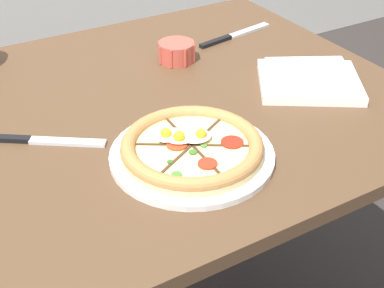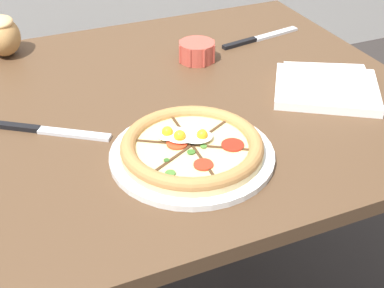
{
  "view_description": "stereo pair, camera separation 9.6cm",
  "coord_description": "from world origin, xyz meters",
  "px_view_note": "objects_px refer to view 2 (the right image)",
  "views": [
    {
      "loc": [
        -0.43,
        -0.9,
        1.32
      ],
      "look_at": [
        -0.03,
        -0.22,
        0.78
      ],
      "focal_mm": 50.0,
      "sensor_mm": 36.0,
      "label": 1
    },
    {
      "loc": [
        -0.34,
        -0.95,
        1.32
      ],
      "look_at": [
        -0.03,
        -0.22,
        0.78
      ],
      "focal_mm": 50.0,
      "sensor_mm": 36.0,
      "label": 2
    }
  ],
  "objects_px": {
    "ramekin_bowl": "(197,51)",
    "knife_main": "(47,130)",
    "napkin_folded": "(327,86)",
    "pizza": "(192,149)",
    "bread_piece_near": "(3,35)",
    "dining_table": "(165,143)",
    "knife_spare": "(260,38)"
  },
  "relations": [
    {
      "from": "ramekin_bowl",
      "to": "knife_main",
      "type": "bearing_deg",
      "value": -155.39
    },
    {
      "from": "ramekin_bowl",
      "to": "napkin_folded",
      "type": "bearing_deg",
      "value": -53.75
    },
    {
      "from": "knife_main",
      "to": "pizza",
      "type": "bearing_deg",
      "value": -5.3
    },
    {
      "from": "knife_main",
      "to": "bread_piece_near",
      "type": "bearing_deg",
      "value": 128.06
    },
    {
      "from": "dining_table",
      "to": "knife_main",
      "type": "height_order",
      "value": "knife_main"
    },
    {
      "from": "dining_table",
      "to": "pizza",
      "type": "xyz_separation_m",
      "value": [
        -0.03,
        -0.22,
        0.13
      ]
    },
    {
      "from": "ramekin_bowl",
      "to": "napkin_folded",
      "type": "xyz_separation_m",
      "value": [
        0.19,
        -0.26,
        -0.01
      ]
    },
    {
      "from": "dining_table",
      "to": "bread_piece_near",
      "type": "xyz_separation_m",
      "value": [
        -0.28,
        0.38,
        0.16
      ]
    },
    {
      "from": "ramekin_bowl",
      "to": "napkin_folded",
      "type": "height_order",
      "value": "ramekin_bowl"
    },
    {
      "from": "pizza",
      "to": "ramekin_bowl",
      "type": "xyz_separation_m",
      "value": [
        0.17,
        0.37,
        0.01
      ]
    },
    {
      "from": "ramekin_bowl",
      "to": "dining_table",
      "type": "bearing_deg",
      "value": -133.34
    },
    {
      "from": "knife_spare",
      "to": "napkin_folded",
      "type": "bearing_deg",
      "value": -102.1
    },
    {
      "from": "dining_table",
      "to": "napkin_folded",
      "type": "distance_m",
      "value": 0.38
    },
    {
      "from": "ramekin_bowl",
      "to": "knife_spare",
      "type": "height_order",
      "value": "ramekin_bowl"
    },
    {
      "from": "napkin_folded",
      "to": "knife_main",
      "type": "relative_size",
      "value": 1.32
    },
    {
      "from": "dining_table",
      "to": "knife_spare",
      "type": "relative_size",
      "value": 4.53
    },
    {
      "from": "ramekin_bowl",
      "to": "knife_main",
      "type": "xyz_separation_m",
      "value": [
        -0.4,
        -0.18,
        -0.02
      ]
    },
    {
      "from": "pizza",
      "to": "napkin_folded",
      "type": "relative_size",
      "value": 1.05
    },
    {
      "from": "knife_main",
      "to": "knife_spare",
      "type": "height_order",
      "value": "same"
    },
    {
      "from": "dining_table",
      "to": "pizza",
      "type": "distance_m",
      "value": 0.26
    },
    {
      "from": "bread_piece_near",
      "to": "dining_table",
      "type": "bearing_deg",
      "value": -53.45
    },
    {
      "from": "knife_main",
      "to": "dining_table",
      "type": "bearing_deg",
      "value": 41.22
    },
    {
      "from": "bread_piece_near",
      "to": "ramekin_bowl",
      "type": "bearing_deg",
      "value": -27.69
    },
    {
      "from": "ramekin_bowl",
      "to": "napkin_folded",
      "type": "distance_m",
      "value": 0.33
    },
    {
      "from": "ramekin_bowl",
      "to": "knife_main",
      "type": "relative_size",
      "value": 0.43
    },
    {
      "from": "dining_table",
      "to": "ramekin_bowl",
      "type": "xyz_separation_m",
      "value": [
        0.15,
        0.15,
        0.14
      ]
    },
    {
      "from": "knife_spare",
      "to": "bread_piece_near",
      "type": "bearing_deg",
      "value": 154.95
    },
    {
      "from": "ramekin_bowl",
      "to": "napkin_folded",
      "type": "relative_size",
      "value": 0.33
    },
    {
      "from": "bread_piece_near",
      "to": "knife_main",
      "type": "xyz_separation_m",
      "value": [
        0.02,
        -0.41,
        -0.05
      ]
    },
    {
      "from": "ramekin_bowl",
      "to": "bread_piece_near",
      "type": "relative_size",
      "value": 0.78
    },
    {
      "from": "napkin_folded",
      "to": "knife_main",
      "type": "bearing_deg",
      "value": 172.19
    },
    {
      "from": "napkin_folded",
      "to": "knife_spare",
      "type": "height_order",
      "value": "napkin_folded"
    }
  ]
}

